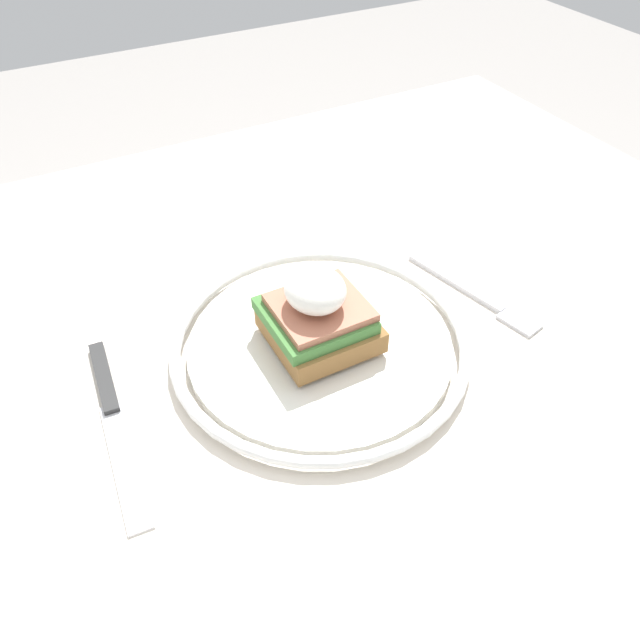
% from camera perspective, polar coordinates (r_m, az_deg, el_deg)
% --- Properties ---
extents(ground_plane, '(6.00, 6.00, 0.00)m').
position_cam_1_polar(ground_plane, '(1.22, 0.08, -26.90)').
color(ground_plane, '#9E9993').
extents(dining_table, '(0.97, 0.76, 0.76)m').
position_cam_1_polar(dining_table, '(0.66, 0.13, -7.31)').
color(dining_table, beige).
rests_on(dining_table, ground_plane).
extents(plate, '(0.25, 0.25, 0.02)m').
position_cam_1_polar(plate, '(0.53, 0.00, -2.17)').
color(plate, silver).
rests_on(plate, dining_table).
extents(sandwich, '(0.09, 0.10, 0.07)m').
position_cam_1_polar(sandwich, '(0.51, -0.20, 0.56)').
color(sandwich, olive).
rests_on(sandwich, plate).
extents(fork, '(0.05, 0.15, 0.00)m').
position_cam_1_polar(fork, '(0.60, 14.18, 2.19)').
color(fork, silver).
rests_on(fork, dining_table).
extents(knife, '(0.03, 0.19, 0.01)m').
position_cam_1_polar(knife, '(0.51, -18.45, -7.98)').
color(knife, '#2D2D2D').
rests_on(knife, dining_table).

